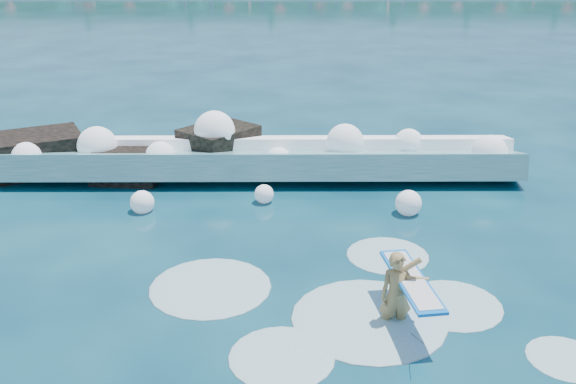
# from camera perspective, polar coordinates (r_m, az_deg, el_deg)

# --- Properties ---
(ground) EXTENTS (200.00, 200.00, 0.00)m
(ground) POSITION_cam_1_polar(r_m,az_deg,el_deg) (14.35, -6.01, -7.45)
(ground) COLOR #072B3E
(ground) RESTS_ON ground
(breaking_wave) EXTENTS (16.03, 2.58, 1.38)m
(breaking_wave) POSITION_cam_1_polar(r_m,az_deg,el_deg) (20.01, -2.79, 2.83)
(breaking_wave) COLOR teal
(breaking_wave) RESTS_ON ground
(rock_cluster) EXTENTS (8.68, 3.46, 1.53)m
(rock_cluster) POSITION_cam_1_polar(r_m,az_deg,el_deg) (21.04, -14.59, 3.11)
(rock_cluster) COLOR black
(rock_cluster) RESTS_ON ground
(surfer_with_board) EXTENTS (1.06, 2.95, 1.78)m
(surfer_with_board) POSITION_cam_1_polar(r_m,az_deg,el_deg) (12.58, 9.89, -8.76)
(surfer_with_board) COLOR #A07E4B
(surfer_with_board) RESTS_ON ground
(wave_spray) EXTENTS (14.94, 4.41, 2.04)m
(wave_spray) POSITION_cam_1_polar(r_m,az_deg,el_deg) (19.66, -3.17, 3.83)
(wave_spray) COLOR white
(wave_spray) RESTS_ON ground
(surf_foam) EXTENTS (8.61, 5.85, 0.15)m
(surf_foam) POSITION_cam_1_polar(r_m,az_deg,el_deg) (13.26, 4.43, -10.07)
(surf_foam) COLOR silver
(surf_foam) RESTS_ON ground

